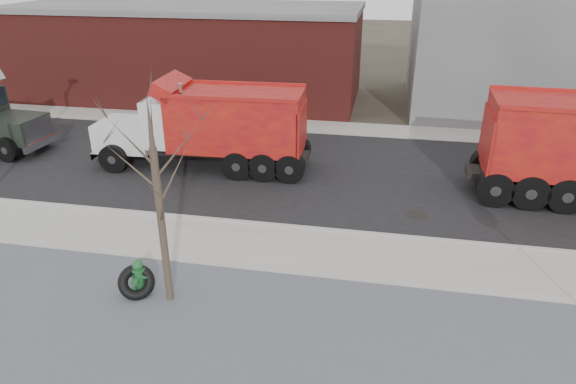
# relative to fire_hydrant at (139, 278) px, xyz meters

# --- Properties ---
(ground) EXTENTS (120.00, 120.00, 0.00)m
(ground) POSITION_rel_fire_hydrant_xyz_m (4.05, 2.45, -0.43)
(ground) COLOR #383328
(ground) RESTS_ON ground
(gravel_verge) EXTENTS (60.00, 5.00, 0.03)m
(gravel_verge) POSITION_rel_fire_hydrant_xyz_m (4.05, -1.05, -0.42)
(gravel_verge) COLOR gray
(gravel_verge) RESTS_ON ground
(sidewalk) EXTENTS (60.00, 2.50, 0.06)m
(sidewalk) POSITION_rel_fire_hydrant_xyz_m (4.05, 2.70, -0.40)
(sidewalk) COLOR #9E9B93
(sidewalk) RESTS_ON ground
(curb) EXTENTS (60.00, 0.15, 0.11)m
(curb) POSITION_rel_fire_hydrant_xyz_m (4.05, 4.00, -0.38)
(curb) COLOR #9E9B93
(curb) RESTS_ON ground
(road) EXTENTS (60.00, 9.40, 0.02)m
(road) POSITION_rel_fire_hydrant_xyz_m (4.05, 8.75, -0.42)
(road) COLOR black
(road) RESTS_ON ground
(far_sidewalk) EXTENTS (60.00, 2.00, 0.06)m
(far_sidewalk) POSITION_rel_fire_hydrant_xyz_m (4.05, 14.45, -0.40)
(far_sidewalk) COLOR #9E9B93
(far_sidewalk) RESTS_ON ground
(building_grey) EXTENTS (12.00, 10.00, 8.00)m
(building_grey) POSITION_rel_fire_hydrant_xyz_m (13.05, 20.45, 3.57)
(building_grey) COLOR gray
(building_grey) RESTS_ON ground
(building_brick) EXTENTS (20.20, 8.20, 5.30)m
(building_brick) POSITION_rel_fire_hydrant_xyz_m (-5.95, 19.45, 2.22)
(building_brick) COLOR maroon
(building_brick) RESTS_ON ground
(bare_tree) EXTENTS (3.20, 3.20, 5.20)m
(bare_tree) POSITION_rel_fire_hydrant_xyz_m (0.85, -0.15, 2.86)
(bare_tree) COLOR #382D23
(bare_tree) RESTS_ON ground
(fire_hydrant) EXTENTS (0.53, 0.52, 0.94)m
(fire_hydrant) POSITION_rel_fire_hydrant_xyz_m (0.00, 0.00, 0.00)
(fire_hydrant) COLOR #266435
(fire_hydrant) RESTS_ON ground
(truck_tire) EXTENTS (1.14, 1.08, 0.88)m
(truck_tire) POSITION_rel_fire_hydrant_xyz_m (-0.01, -0.15, -0.04)
(truck_tire) COLOR black
(truck_tire) RESTS_ON ground
(dump_truck_red_b) EXTENTS (8.52, 2.73, 3.58)m
(dump_truck_red_b) POSITION_rel_fire_hydrant_xyz_m (-0.89, 8.43, 1.39)
(dump_truck_red_b) COLOR black
(dump_truck_red_b) RESTS_ON ground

